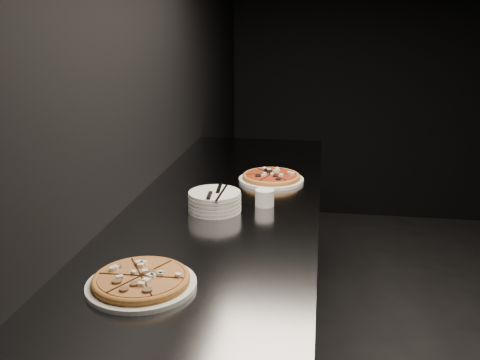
# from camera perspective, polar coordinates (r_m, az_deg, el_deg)

# --- Properties ---
(wall_left) EXTENTS (0.02, 5.00, 2.80)m
(wall_left) POSITION_cam_1_polar(r_m,az_deg,el_deg) (2.08, -12.12, 10.43)
(wall_left) COLOR black
(wall_left) RESTS_ON floor
(counter) EXTENTS (0.74, 2.44, 0.92)m
(counter) POSITION_cam_1_polar(r_m,az_deg,el_deg) (2.28, -1.64, -13.66)
(counter) COLOR slate
(counter) RESTS_ON floor
(pizza_mushroom) EXTENTS (0.30, 0.30, 0.03)m
(pizza_mushroom) POSITION_cam_1_polar(r_m,az_deg,el_deg) (1.49, -10.48, -10.55)
(pizza_mushroom) COLOR white
(pizza_mushroom) RESTS_ON counter
(pizza_tomato) EXTENTS (0.30, 0.30, 0.03)m
(pizza_tomato) POSITION_cam_1_polar(r_m,az_deg,el_deg) (2.39, 3.35, 0.28)
(pizza_tomato) COLOR white
(pizza_tomato) RESTS_ON counter
(plate_stack) EXTENTS (0.20, 0.20, 0.07)m
(plate_stack) POSITION_cam_1_polar(r_m,az_deg,el_deg) (2.02, -2.72, -2.27)
(plate_stack) COLOR white
(plate_stack) RESTS_ON counter
(cutlery) EXTENTS (0.07, 0.21, 0.01)m
(cutlery) POSITION_cam_1_polar(r_m,az_deg,el_deg) (2.00, -2.60, -1.35)
(cutlery) COLOR silver
(cutlery) RESTS_ON plate_stack
(ramekin) EXTENTS (0.07, 0.07, 0.06)m
(ramekin) POSITION_cam_1_polar(r_m,az_deg,el_deg) (2.08, 2.64, -1.84)
(ramekin) COLOR silver
(ramekin) RESTS_ON counter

